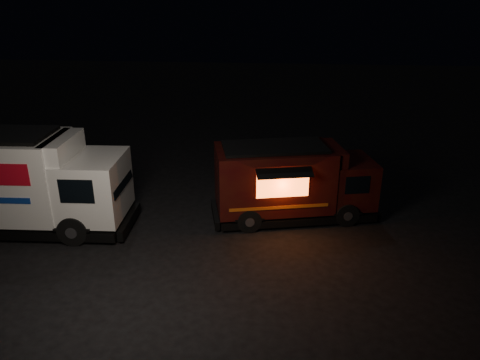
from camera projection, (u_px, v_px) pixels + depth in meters
The scene contains 3 objects.
ground at pixel (170, 246), 15.08m from camera, with size 80.00×80.00×0.00m, color black.
white_truck at pixel (19, 181), 15.71m from camera, with size 7.47×2.55×3.39m, color silver, non-canonical shape.
red_truck at pixel (295, 181), 16.58m from camera, with size 5.87×2.16×2.73m, color #331109, non-canonical shape.
Camera 1 is at (3.47, -12.87, 7.71)m, focal length 35.00 mm.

